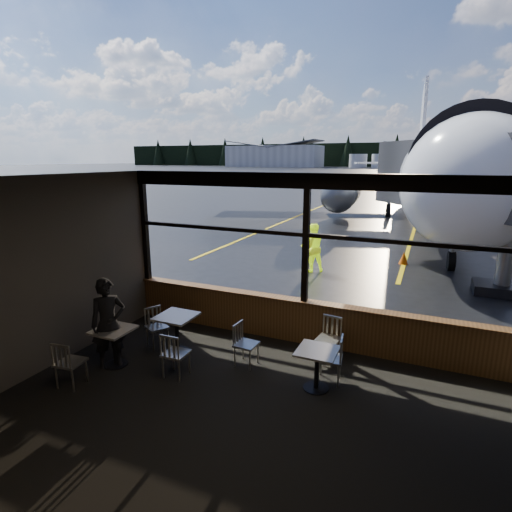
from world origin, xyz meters
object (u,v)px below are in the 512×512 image
Objects in this scene: cafe_table_mid at (177,334)px; cone_nose at (404,258)px; chair_near_n at (328,340)px; chair_mid_s at (176,354)px; airliner at (436,127)px; chair_near_e at (330,359)px; chair_near_w at (246,345)px; passenger at (109,323)px; ground_crew at (312,248)px; cafe_table_left at (115,347)px; chair_mid_w at (157,327)px; jet_bridge at (484,212)px; chair_left_s at (71,363)px; cafe_table_near at (317,370)px.

cafe_table_mid is 1.70× the size of cone_nose.
chair_near_n is (2.82, 0.86, 0.04)m from cafe_table_mid.
chair_near_n reaches higher than cone_nose.
airliner is at bearing 78.85° from chair_mid_s.
chair_near_e is 1.55m from chair_near_w.
passenger reaches higher than ground_crew.
chair_near_e reaches higher than chair_near_w.
chair_near_w reaches higher than cafe_table_left.
chair_mid_w is at bearing 20.11° from chair_near_n.
cafe_table_left is 10.93m from cone_nose.
cone_nose is (-2.13, 2.18, -2.07)m from jet_bridge.
chair_near_w is (-4.29, -6.84, -1.89)m from jet_bridge.
airliner reaches higher than chair_left_s.
cafe_table_mid is 1.18m from cafe_table_left.
chair_mid_s is at bearing 102.11° from chair_near_e.
cafe_table_left is 1.00m from chair_mid_w.
cone_nose is at bearing -88.67° from chair_near_n.
cafe_table_left is (-6.52, -7.83, -1.94)m from jet_bridge.
airliner is 22.12m from cafe_table_near.
cafe_table_mid is (-5.76, -6.93, -1.91)m from jet_bridge.
chair_mid_w is (-6.30, -6.86, -1.90)m from jet_bridge.
cone_nose is (0.61, 8.97, -0.20)m from chair_near_e.
ground_crew is at bearing -170.31° from chair_near_w.
ground_crew reaches higher than cone_nose.
cafe_table_mid is 1.08× the size of cafe_table_left.
chair_left_s is at bearing -127.69° from jet_bridge.
cafe_table_mid is at bearing 121.70° from chair_mid_s.
chair_near_w is at bearing 30.33° from chair_left_s.
chair_near_e is 7.08m from ground_crew.
chair_left_s is (-5.14, -23.00, -5.22)m from airliner.
chair_near_e is at bearing -111.95° from jet_bridge.
cafe_table_mid is 2.95m from chair_near_n.
chair_near_n is 4.57m from chair_left_s.
cafe_table_mid is at bearing 47.25° from ground_crew.
cafe_table_left is 0.43× the size of passenger.
passenger is 3.67× the size of cone_nose.
jet_bridge is 12.99× the size of chair_mid_w.
chair_mid_w is at bearing 172.39° from cafe_table_mid.
chair_mid_w is (-2.01, -0.02, -0.00)m from chair_near_w.
cafe_table_near is 0.88× the size of chair_mid_w.
cafe_table_left is at bearing -130.45° from cafe_table_mid.
chair_left_s is 8.77m from ground_crew.
cafe_table_left is at bearing 71.53° from chair_left_s.
passenger is (-3.70, -0.77, 0.49)m from cafe_table_near.
cafe_table_near is 4.12m from chair_left_s.
jet_bridge is 12.29× the size of chair_mid_s.
cone_nose is (4.40, 10.01, -0.13)m from cafe_table_left.
cafe_table_left is 0.85× the size of chair_near_e.
airliner is 22.31m from cafe_table_mid.
chair_mid_w is at bearing -132.56° from jet_bridge.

